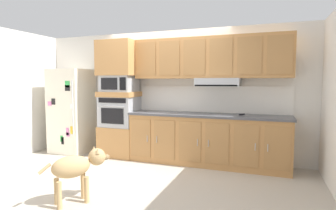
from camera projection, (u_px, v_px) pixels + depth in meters
ground_plane at (145, 171)px, 4.61m from camera, size 9.60×9.60×0.00m
back_kitchen_wall at (168, 94)px, 5.54m from camera, size 6.20×0.12×2.50m
side_panel_left at (17, 94)px, 5.46m from camera, size 0.12×7.10×2.50m
refrigerator at (72, 111)px, 5.87m from camera, size 0.76×0.73×1.76m
oven_base_cabinet at (120, 141)px, 5.59m from camera, size 0.74×0.62×0.60m
built_in_oven at (120, 111)px, 5.54m from camera, size 0.70×0.62×0.60m
appliance_mid_shelf at (120, 94)px, 5.51m from camera, size 0.74×0.62×0.10m
microwave at (119, 84)px, 5.49m from camera, size 0.64×0.54×0.32m
appliance_upper_cabinet at (119, 59)px, 5.45m from camera, size 0.74×0.62×0.68m
lower_cabinet_run at (207, 140)px, 4.97m from camera, size 2.84×0.63×0.88m
countertop_slab at (207, 115)px, 4.93m from camera, size 2.88×0.64×0.04m
backsplash_panel at (211, 99)px, 5.18m from camera, size 2.88×0.02×0.50m
upper_cabinet_with_hood at (210, 59)px, 4.96m from camera, size 2.84×0.48×0.88m
screwdriver at (242, 114)px, 4.74m from camera, size 0.17×0.17×0.03m
dog at (77, 167)px, 3.38m from camera, size 0.57×0.73×0.67m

